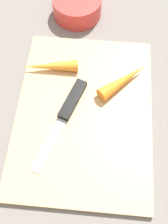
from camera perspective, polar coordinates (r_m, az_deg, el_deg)
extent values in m
plane|color=slate|center=(0.54, 0.00, -0.57)|extent=(1.40, 1.40, 0.00)
cube|color=tan|center=(0.53, 0.00, -0.29)|extent=(0.36, 0.26, 0.01)
cube|color=#B7B7BC|center=(0.51, -7.25, -6.75)|extent=(0.11, 0.05, 0.00)
cube|color=black|center=(0.53, -2.34, 2.61)|extent=(0.09, 0.05, 0.01)
cone|color=orange|center=(0.57, -6.93, 9.43)|extent=(0.04, 0.11, 0.02)
cone|color=orange|center=(0.55, 8.15, 6.50)|extent=(0.10, 0.10, 0.03)
cylinder|color=red|center=(0.69, -1.46, 21.10)|extent=(0.11, 0.11, 0.05)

